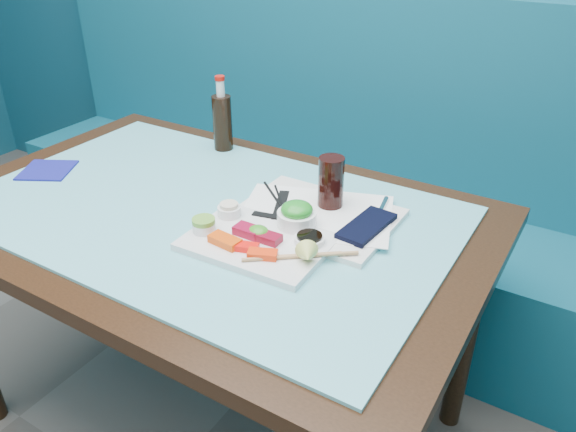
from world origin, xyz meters
The scene contains 34 objects.
booth_bench centered at (0.00, 2.29, 0.37)m, with size 3.00×0.56×1.17m.
dining_table centered at (0.00, 1.45, 0.67)m, with size 1.40×0.90×0.75m.
glass_top centered at (0.00, 1.45, 0.75)m, with size 1.22×0.76×0.01m, color #64BDC9.
sashimi_plate centered at (0.21, 1.38, 0.77)m, with size 0.32×0.23×0.02m, color white.
salmon_left centered at (0.16, 1.32, 0.78)m, with size 0.07×0.04×0.02m, color #F14B09.
salmon_mid centered at (0.21, 1.33, 0.78)m, with size 0.06×0.03×0.01m, color #FF120A.
salmon_right centered at (0.26, 1.32, 0.78)m, with size 0.06×0.03×0.02m, color #FF330A.
tuna_left centered at (0.18, 1.38, 0.78)m, with size 0.06×0.04×0.02m, color maroon.
tuna_right centered at (0.24, 1.38, 0.78)m, with size 0.06×0.03×0.02m, color maroon.
seaweed_garnish centered at (0.21, 1.39, 0.79)m, with size 0.05×0.04×0.03m, color #388D20.
ramekin_wasabi centered at (0.09, 1.34, 0.79)m, with size 0.05×0.05×0.02m, color white.
wasabi_fill centered at (0.09, 1.34, 0.80)m, with size 0.05×0.05×0.01m, color #67A535.
ramekin_ginger centered at (0.09, 1.43, 0.79)m, with size 0.06×0.06×0.02m, color white.
ginger_fill centered at (0.09, 1.43, 0.80)m, with size 0.04×0.04×0.01m, color beige.
soy_dish centered at (0.32, 1.43, 0.78)m, with size 0.07×0.07×0.01m, color white.
soy_fill centered at (0.32, 1.43, 0.79)m, with size 0.06×0.06×0.01m, color black.
lemon_wedge centered at (0.36, 1.35, 0.80)m, with size 0.05×0.05×0.04m, color #D4DA67.
chopstick_sleeve centered at (0.20, 1.48, 0.78)m, with size 0.13×0.02×0.00m, color black.
wooden_chopstick_a centered at (0.32, 1.36, 0.78)m, with size 0.01×0.01×0.20m, color tan.
wooden_chopstick_b centered at (0.33, 1.36, 0.78)m, with size 0.01×0.01×0.25m, color tan.
serving_tray centered at (0.26, 1.55, 0.77)m, with size 0.38×0.28×0.01m, color white.
paper_placemat centered at (0.26, 1.55, 0.77)m, with size 0.36×0.26×0.00m, color white.
seaweed_bowl centered at (0.25, 1.48, 0.79)m, with size 0.09×0.09×0.04m, color white.
seaweed_salad centered at (0.25, 1.48, 0.82)m, with size 0.08×0.08×0.04m, color #208B22.
cola_glass centered at (0.27, 1.61, 0.84)m, with size 0.06×0.06×0.13m, color black.
navy_pouch centered at (0.40, 1.55, 0.78)m, with size 0.07×0.17×0.01m, color black.
fork centered at (0.39, 1.66, 0.78)m, with size 0.01×0.01×0.10m, color silver.
black_chopstick_a centered at (0.16, 1.54, 0.78)m, with size 0.01×0.01×0.26m, color black.
black_chopstick_b centered at (0.17, 1.54, 0.77)m, with size 0.01×0.01×0.22m, color black.
tray_sleeve centered at (0.17, 1.54, 0.77)m, with size 0.03×0.15×0.00m, color black.
cola_bottle_body centered at (-0.20, 1.79, 0.84)m, with size 0.06×0.06×0.17m, color black.
cola_bottle_neck centered at (-0.20, 1.79, 0.95)m, with size 0.03×0.03×0.05m, color white.
cola_bottle_cap centered at (-0.20, 1.79, 0.98)m, with size 0.03×0.03×0.01m, color red.
blue_napkin centered at (-0.53, 1.39, 0.76)m, with size 0.14×0.14×0.01m, color navy.
Camera 1 is at (0.83, 0.50, 1.44)m, focal length 35.00 mm.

